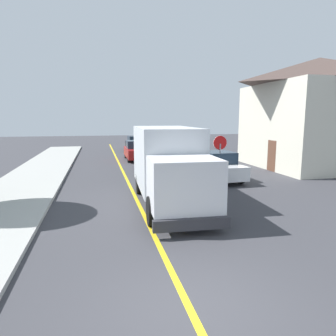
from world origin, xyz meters
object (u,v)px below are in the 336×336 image
at_px(box_truck, 169,162).
at_px(parked_car_near, 153,161).
at_px(parked_car_far, 136,144).
at_px(parked_car_mid, 136,151).
at_px(stop_sign, 220,150).
at_px(house_across_street, 316,112).
at_px(parked_van_across, 217,166).

distance_m(box_truck, parked_car_near, 7.61).
bearing_deg(parked_car_far, parked_car_mid, -96.81).
bearing_deg(stop_sign, box_truck, -137.42).
bearing_deg(parked_car_near, parked_car_far, 87.85).
xyz_separation_m(box_truck, stop_sign, (3.70, 3.40, 0.09)).
relative_size(parked_car_near, house_across_street, 0.49).
xyz_separation_m(parked_car_near, parked_car_far, (0.51, 13.50, 0.00)).
bearing_deg(parked_car_near, parked_car_mid, 92.99).
xyz_separation_m(parked_car_mid, parked_car_far, (0.84, 7.06, 0.00)).
distance_m(box_truck, parked_car_mid, 13.99).
bearing_deg(house_across_street, parked_car_mid, 151.60).
height_order(parked_van_across, stop_sign, stop_sign).
height_order(box_truck, stop_sign, box_truck).
xyz_separation_m(parked_car_near, parked_van_across, (3.24, -3.23, 0.00)).
bearing_deg(parked_car_far, box_truck, -93.29).
bearing_deg(house_across_street, parked_van_across, -161.09).
height_order(box_truck, parked_car_far, box_truck).
height_order(parked_car_near, house_across_street, house_across_street).
xyz_separation_m(parked_van_across, stop_sign, (-0.24, -0.88, 1.06)).
relative_size(parked_car_mid, parked_van_across, 0.98).
bearing_deg(parked_car_mid, stop_sign, -72.45).
bearing_deg(house_across_street, parked_car_near, 178.91).
distance_m(parked_car_near, parked_car_mid, 6.45).
relative_size(box_truck, house_across_street, 0.79).
distance_m(parked_car_near, parked_van_across, 4.57).
relative_size(parked_car_near, parked_car_far, 1.00).
distance_m(parked_car_near, stop_sign, 5.20).
relative_size(box_truck, parked_van_across, 1.63).
xyz_separation_m(parked_car_near, parked_car_mid, (-0.34, 6.44, 0.00)).
xyz_separation_m(box_truck, house_across_street, (12.70, 7.29, 2.29)).
bearing_deg(stop_sign, parked_car_far, 98.06).
distance_m(parked_car_mid, parked_van_across, 10.31).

